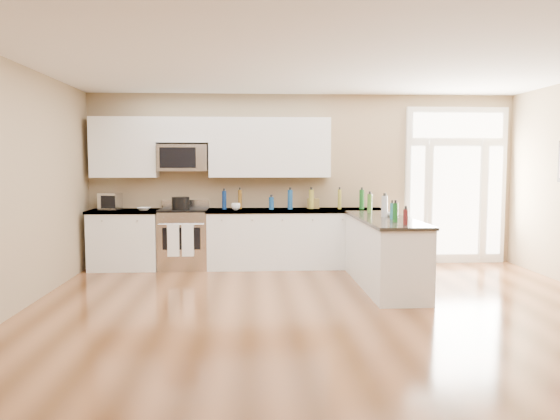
# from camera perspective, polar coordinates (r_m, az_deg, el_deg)

# --- Properties ---
(ground) EXTENTS (8.00, 8.00, 0.00)m
(ground) POSITION_cam_1_polar(r_m,az_deg,el_deg) (5.34, 6.79, -13.39)
(ground) COLOR brown
(room_shell) EXTENTS (8.00, 8.00, 8.00)m
(room_shell) POSITION_cam_1_polar(r_m,az_deg,el_deg) (5.07, 6.99, 5.28)
(room_shell) COLOR #9C8563
(room_shell) RESTS_ON ground
(back_cabinet_left) EXTENTS (1.10, 0.66, 0.94)m
(back_cabinet_left) POSITION_cam_1_polar(r_m,az_deg,el_deg) (8.99, -15.88, -3.18)
(back_cabinet_left) COLOR white
(back_cabinet_left) RESTS_ON ground
(back_cabinet_right) EXTENTS (2.85, 0.66, 0.94)m
(back_cabinet_right) POSITION_cam_1_polar(r_m,az_deg,el_deg) (8.80, 1.66, -3.17)
(back_cabinet_right) COLOR white
(back_cabinet_right) RESTS_ON ground
(peninsula_cabinet) EXTENTS (0.69, 2.32, 0.94)m
(peninsula_cabinet) POSITION_cam_1_polar(r_m,az_deg,el_deg) (7.56, 10.81, -4.61)
(peninsula_cabinet) COLOR white
(peninsula_cabinet) RESTS_ON ground
(upper_cabinet_left) EXTENTS (1.04, 0.33, 0.95)m
(upper_cabinet_left) POSITION_cam_1_polar(r_m,az_deg,el_deg) (9.05, -15.96, 6.31)
(upper_cabinet_left) COLOR white
(upper_cabinet_left) RESTS_ON room_shell
(upper_cabinet_right) EXTENTS (1.94, 0.33, 0.95)m
(upper_cabinet_right) POSITION_cam_1_polar(r_m,az_deg,el_deg) (8.84, -1.09, 6.54)
(upper_cabinet_right) COLOR white
(upper_cabinet_right) RESTS_ON room_shell
(upper_cabinet_short) EXTENTS (0.82, 0.33, 0.40)m
(upper_cabinet_short) POSITION_cam_1_polar(r_m,az_deg,el_deg) (8.90, -10.10, 8.22)
(upper_cabinet_short) COLOR white
(upper_cabinet_short) RESTS_ON room_shell
(microwave) EXTENTS (0.78, 0.41, 0.42)m
(microwave) POSITION_cam_1_polar(r_m,az_deg,el_deg) (8.85, -10.09, 5.39)
(microwave) COLOR silver
(microwave) RESTS_ON room_shell
(entry_door) EXTENTS (1.70, 0.10, 2.60)m
(entry_door) POSITION_cam_1_polar(r_m,az_deg,el_deg) (9.59, 17.87, 2.45)
(entry_door) COLOR white
(entry_door) RESTS_ON ground
(kitchen_range) EXTENTS (0.77, 0.68, 1.08)m
(kitchen_range) POSITION_cam_1_polar(r_m,az_deg,el_deg) (8.82, -10.01, -2.94)
(kitchen_range) COLOR silver
(kitchen_range) RESTS_ON ground
(stockpot) EXTENTS (0.36, 0.36, 0.21)m
(stockpot) POSITION_cam_1_polar(r_m,az_deg,el_deg) (8.65, -10.34, 0.73)
(stockpot) COLOR black
(stockpot) RESTS_ON kitchen_range
(toaster_oven) EXTENTS (0.36, 0.32, 0.26)m
(toaster_oven) POSITION_cam_1_polar(r_m,az_deg,el_deg) (9.03, -17.33, 0.87)
(toaster_oven) COLOR silver
(toaster_oven) RESTS_ON back_cabinet_left
(cardboard_box) EXTENTS (0.21, 0.17, 0.16)m
(cardboard_box) POSITION_cam_1_polar(r_m,az_deg,el_deg) (8.90, 3.49, 0.70)
(cardboard_box) COLOR olive
(cardboard_box) RESTS_ON back_cabinet_right
(bowl_left) EXTENTS (0.24, 0.24, 0.05)m
(bowl_left) POSITION_cam_1_polar(r_m,az_deg,el_deg) (8.74, -14.04, 0.11)
(bowl_left) COLOR white
(bowl_left) RESTS_ON back_cabinet_left
(bowl_peninsula) EXTENTS (0.22, 0.22, 0.06)m
(bowl_peninsula) POSITION_cam_1_polar(r_m,az_deg,el_deg) (7.69, 11.41, -0.45)
(bowl_peninsula) COLOR white
(bowl_peninsula) RESTS_ON peninsula_cabinet
(cup_counter) EXTENTS (0.16, 0.16, 0.11)m
(cup_counter) POSITION_cam_1_polar(r_m,az_deg,el_deg) (8.58, -4.65, 0.35)
(cup_counter) COLOR white
(cup_counter) RESTS_ON back_cabinet_right
(counter_bottles) EXTENTS (2.41, 2.44, 0.31)m
(counter_bottles) POSITION_cam_1_polar(r_m,az_deg,el_deg) (8.25, 4.99, 0.75)
(counter_bottles) COLOR #19591E
(counter_bottles) RESTS_ON back_cabinet_right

